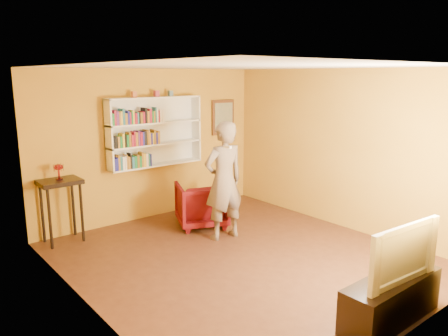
# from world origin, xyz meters

# --- Properties ---
(room_shell) EXTENTS (5.30, 5.80, 2.88)m
(room_shell) POSITION_xyz_m (0.00, 0.00, 1.02)
(room_shell) COLOR #432415
(room_shell) RESTS_ON ground
(bookshelf) EXTENTS (1.80, 0.29, 1.23)m
(bookshelf) POSITION_xyz_m (0.00, 2.41, 1.59)
(bookshelf) COLOR white
(bookshelf) RESTS_ON room_shell
(books_row_lower) EXTENTS (0.70, 0.19, 0.27)m
(books_row_lower) POSITION_xyz_m (-0.50, 2.30, 1.13)
(books_row_lower) COLOR #22229D
(books_row_lower) RESTS_ON bookshelf
(books_row_middle) EXTENTS (0.88, 0.19, 0.26)m
(books_row_middle) POSITION_xyz_m (-0.41, 2.30, 1.51)
(books_row_middle) COLOR black
(books_row_middle) RESTS_ON bookshelf
(books_row_upper) EXTENTS (0.98, 0.19, 0.27)m
(books_row_upper) POSITION_xyz_m (-0.38, 2.31, 1.89)
(books_row_upper) COLOR #1A7735
(books_row_upper) RESTS_ON bookshelf
(ornament_left) EXTENTS (0.08, 0.08, 0.10)m
(ornament_left) POSITION_xyz_m (-0.39, 2.35, 2.27)
(ornament_left) COLOR #C36537
(ornament_left) RESTS_ON bookshelf
(ornament_centre) EXTENTS (0.08, 0.08, 0.11)m
(ornament_centre) POSITION_xyz_m (0.05, 2.35, 2.27)
(ornament_centre) COLOR #AC3950
(ornament_centre) RESTS_ON bookshelf
(ornament_right) EXTENTS (0.07, 0.07, 0.10)m
(ornament_right) POSITION_xyz_m (0.34, 2.35, 2.27)
(ornament_right) COLOR slate
(ornament_right) RESTS_ON bookshelf
(framed_painting) EXTENTS (0.55, 0.05, 0.70)m
(framed_painting) POSITION_xyz_m (1.65, 2.46, 1.75)
(framed_painting) COLOR #532F17
(framed_painting) RESTS_ON room_shell
(console_table) EXTENTS (0.62, 0.47, 1.01)m
(console_table) POSITION_xyz_m (-1.78, 2.25, 0.83)
(console_table) COLOR black
(console_table) RESTS_ON ground
(ruby_lustre) EXTENTS (0.15, 0.15, 0.25)m
(ruby_lustre) POSITION_xyz_m (-1.78, 2.25, 1.18)
(ruby_lustre) COLOR maroon
(ruby_lustre) RESTS_ON console_table
(armchair) EXTENTS (1.09, 1.10, 0.77)m
(armchair) POSITION_xyz_m (0.37, 1.48, 0.38)
(armchair) COLOR #47050D
(armchair) RESTS_ON ground
(person) EXTENTS (0.73, 0.52, 1.90)m
(person) POSITION_xyz_m (0.30, 0.78, 0.95)
(person) COLOR #6F5F51
(person) RESTS_ON ground
(game_remote) EXTENTS (0.04, 0.15, 0.04)m
(game_remote) POSITION_xyz_m (0.06, 0.40, 1.57)
(game_remote) COLOR white
(game_remote) RESTS_ON person
(tv_cabinet) EXTENTS (1.35, 0.41, 0.48)m
(tv_cabinet) POSITION_xyz_m (0.14, -2.25, 0.24)
(tv_cabinet) COLOR black
(tv_cabinet) RESTS_ON ground
(television) EXTENTS (1.10, 0.22, 0.63)m
(television) POSITION_xyz_m (0.14, -2.25, 0.80)
(television) COLOR black
(television) RESTS_ON tv_cabinet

